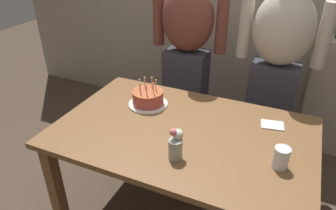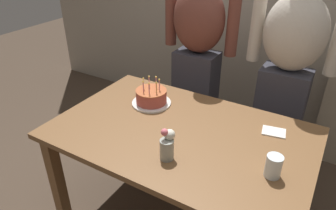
{
  "view_description": "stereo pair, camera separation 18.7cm",
  "coord_description": "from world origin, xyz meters",
  "px_view_note": "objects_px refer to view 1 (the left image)",
  "views": [
    {
      "loc": [
        0.53,
        -1.41,
        1.77
      ],
      "look_at": [
        -0.13,
        0.07,
        0.84
      ],
      "focal_mm": 33.01,
      "sensor_mm": 36.0,
      "label": 1
    },
    {
      "loc": [
        0.7,
        -1.32,
        1.77
      ],
      "look_at": [
        -0.13,
        0.07,
        0.84
      ],
      "focal_mm": 33.01,
      "sensor_mm": 36.0,
      "label": 2
    }
  ],
  "objects_px": {
    "flower_vase": "(176,145)",
    "person_woman_cardigan": "(276,71)",
    "water_glass_near": "(281,158)",
    "napkin_stack": "(272,125)",
    "person_man_bearded": "(187,57)",
    "birthday_cake": "(148,98)"
  },
  "relations": [
    {
      "from": "flower_vase",
      "to": "person_woman_cardigan",
      "type": "distance_m",
      "value": 1.11
    },
    {
      "from": "person_woman_cardigan",
      "to": "flower_vase",
      "type": "bearing_deg",
      "value": 71.78
    },
    {
      "from": "water_glass_near",
      "to": "napkin_stack",
      "type": "xyz_separation_m",
      "value": [
        -0.08,
        0.37,
        -0.05
      ]
    },
    {
      "from": "napkin_stack",
      "to": "flower_vase",
      "type": "height_order",
      "value": "flower_vase"
    },
    {
      "from": "person_man_bearded",
      "to": "person_woman_cardigan",
      "type": "xyz_separation_m",
      "value": [
        0.69,
        0.0,
        0.0
      ]
    },
    {
      "from": "person_woman_cardigan",
      "to": "napkin_stack",
      "type": "bearing_deg",
      "value": 97.57
    },
    {
      "from": "water_glass_near",
      "to": "person_man_bearded",
      "type": "xyz_separation_m",
      "value": [
        -0.85,
        0.91,
        0.08
      ]
    },
    {
      "from": "napkin_stack",
      "to": "person_man_bearded",
      "type": "xyz_separation_m",
      "value": [
        -0.77,
        0.54,
        0.13
      ]
    },
    {
      "from": "water_glass_near",
      "to": "person_man_bearded",
      "type": "distance_m",
      "value": 1.24
    },
    {
      "from": "water_glass_near",
      "to": "flower_vase",
      "type": "height_order",
      "value": "flower_vase"
    },
    {
      "from": "person_woman_cardigan",
      "to": "birthday_cake",
      "type": "bearing_deg",
      "value": 40.24
    },
    {
      "from": "napkin_stack",
      "to": "water_glass_near",
      "type": "bearing_deg",
      "value": -77.44
    },
    {
      "from": "birthday_cake",
      "to": "person_man_bearded",
      "type": "bearing_deg",
      "value": 86.83
    },
    {
      "from": "water_glass_near",
      "to": "person_woman_cardigan",
      "type": "bearing_deg",
      "value": 99.62
    },
    {
      "from": "person_man_bearded",
      "to": "flower_vase",
      "type": "bearing_deg",
      "value": 108.4
    },
    {
      "from": "water_glass_near",
      "to": "person_man_bearded",
      "type": "bearing_deg",
      "value": 133.07
    },
    {
      "from": "flower_vase",
      "to": "water_glass_near",
      "type": "bearing_deg",
      "value": 15.86
    },
    {
      "from": "water_glass_near",
      "to": "person_woman_cardigan",
      "type": "distance_m",
      "value": 0.92
    },
    {
      "from": "water_glass_near",
      "to": "person_man_bearded",
      "type": "height_order",
      "value": "person_man_bearded"
    },
    {
      "from": "person_man_bearded",
      "to": "water_glass_near",
      "type": "bearing_deg",
      "value": 133.07
    },
    {
      "from": "birthday_cake",
      "to": "napkin_stack",
      "type": "bearing_deg",
      "value": 5.67
    },
    {
      "from": "flower_vase",
      "to": "person_woman_cardigan",
      "type": "relative_size",
      "value": 0.11
    }
  ]
}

